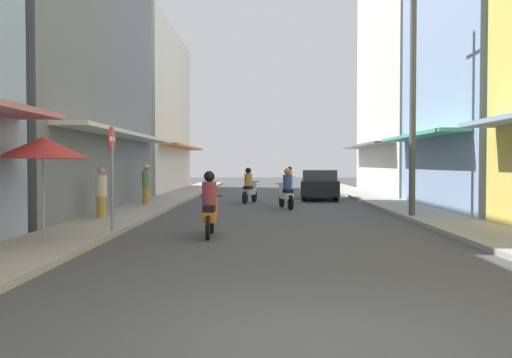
% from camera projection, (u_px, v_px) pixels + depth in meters
% --- Properties ---
extents(ground_plane, '(92.77, 92.77, 0.00)m').
position_uv_depth(ground_plane, '(274.00, 206.00, 22.25)').
color(ground_plane, '#424244').
extents(sidewalk_left, '(1.99, 50.17, 0.12)m').
position_uv_depth(sidewalk_left, '(154.00, 205.00, 22.31)').
color(sidewalk_left, '#9E9991').
rests_on(sidewalk_left, ground).
extents(sidewalk_right, '(1.99, 50.17, 0.12)m').
position_uv_depth(sidewalk_right, '(395.00, 205.00, 22.19)').
color(sidewalk_right, '#9E9991').
rests_on(sidewalk_right, ground).
extents(building_left_mid, '(7.05, 13.76, 14.14)m').
position_uv_depth(building_left_mid, '(32.00, 19.00, 19.88)').
color(building_left_mid, slate).
rests_on(building_left_mid, ground).
extents(building_left_far, '(7.05, 13.29, 10.13)m').
position_uv_depth(building_left_far, '(129.00, 111.00, 34.20)').
color(building_left_far, silver).
rests_on(building_left_far, ground).
extents(building_right_far, '(7.05, 11.51, 12.97)m').
position_uv_depth(building_right_far, '(427.00, 81.00, 31.01)').
color(building_right_far, silver).
rests_on(building_right_far, ground).
extents(motorbike_silver, '(0.73, 1.75, 1.58)m').
position_uv_depth(motorbike_silver, '(250.00, 187.00, 23.93)').
color(motorbike_silver, black).
rests_on(motorbike_silver, ground).
extents(motorbike_blue, '(0.55, 1.81, 1.58)m').
position_uv_depth(motorbike_blue, '(290.00, 181.00, 33.11)').
color(motorbike_blue, black).
rests_on(motorbike_blue, ground).
extents(motorbike_orange, '(0.55, 1.81, 1.58)m').
position_uv_depth(motorbike_orange, '(210.00, 207.00, 12.94)').
color(motorbike_orange, black).
rests_on(motorbike_orange, ground).
extents(motorbike_white, '(0.65, 1.78, 1.58)m').
position_uv_depth(motorbike_white, '(286.00, 191.00, 21.00)').
color(motorbike_white, black).
rests_on(motorbike_white, ground).
extents(parked_car, '(2.12, 4.24, 1.45)m').
position_uv_depth(parked_car, '(320.00, 184.00, 26.26)').
color(parked_car, black).
rests_on(parked_car, ground).
extents(pedestrian_foreground, '(0.34, 0.34, 1.65)m').
position_uv_depth(pedestrian_foreground, '(101.00, 194.00, 16.36)').
color(pedestrian_foreground, '#BF8C3F').
rests_on(pedestrian_foreground, ground).
extents(pedestrian_crossing, '(0.44, 0.44, 1.76)m').
position_uv_depth(pedestrian_crossing, '(146.00, 182.00, 21.94)').
color(pedestrian_crossing, '#BF8C3F').
rests_on(pedestrian_crossing, ground).
extents(vendor_umbrella, '(1.94, 1.94, 2.31)m').
position_uv_depth(vendor_umbrella, '(43.00, 148.00, 11.34)').
color(vendor_umbrella, '#99999E').
rests_on(vendor_umbrella, ground).
extents(utility_pole, '(0.20, 1.20, 7.72)m').
position_uv_depth(utility_pole, '(413.00, 94.00, 16.90)').
color(utility_pole, '#4C4C4F').
rests_on(utility_pole, ground).
extents(street_sign_no_entry, '(0.07, 0.60, 2.65)m').
position_uv_depth(street_sign_no_entry, '(112.00, 165.00, 13.10)').
color(street_sign_no_entry, gray).
rests_on(street_sign_no_entry, ground).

